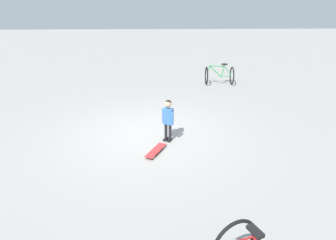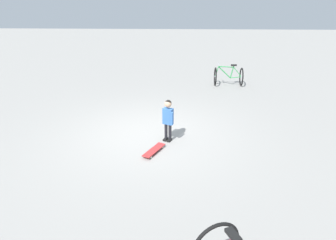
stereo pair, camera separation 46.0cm
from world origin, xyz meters
name	(u,v)px [view 1 (the left image)]	position (x,y,z in m)	size (l,w,h in m)	color
ground_plane	(147,134)	(0.00, 0.00, 0.00)	(50.00, 50.00, 0.00)	gray
child_person	(168,116)	(0.35, 0.54, 0.66)	(0.34, 0.28, 1.06)	black
skateboard	(156,151)	(0.99, 0.25, 0.06)	(0.76, 0.51, 0.07)	#B22D2D
bicycle_near	(219,75)	(-4.64, 2.74, 0.38)	(0.73, 1.08, 0.85)	black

